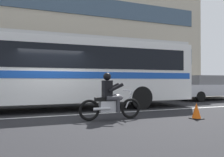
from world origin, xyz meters
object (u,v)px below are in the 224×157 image
at_px(motorcycle_with_rider, 110,100).
at_px(parked_hatchback_downstreet, 206,87).
at_px(traffic_cone, 196,111).
at_px(transit_bus, 62,68).
at_px(fire_hydrant, 11,96).

xyz_separation_m(motorcycle_with_rider, parked_hatchback_downstreet, (8.65, 4.63, 0.19)).
relative_size(motorcycle_with_rider, traffic_cone, 3.89).
bearing_deg(parked_hatchback_downstreet, motorcycle_with_rider, -151.82).
xyz_separation_m(transit_bus, traffic_cone, (3.85, -4.18, -1.63)).
relative_size(transit_bus, fire_hydrant, 16.39).
bearing_deg(fire_hydrant, transit_bus, -49.28).
height_order(motorcycle_with_rider, parked_hatchback_downstreet, parked_hatchback_downstreet).
height_order(motorcycle_with_rider, fire_hydrant, motorcycle_with_rider).
xyz_separation_m(parked_hatchback_downstreet, fire_hydrant, (-11.98, 1.23, -0.33)).
bearing_deg(traffic_cone, transit_bus, 132.70).
bearing_deg(motorcycle_with_rider, fire_hydrant, 119.58).
bearing_deg(parked_hatchback_downstreet, transit_bus, -171.88).
distance_m(motorcycle_with_rider, traffic_cone, 2.96).
height_order(transit_bus, motorcycle_with_rider, transit_bus).
distance_m(transit_bus, fire_hydrant, 3.72).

